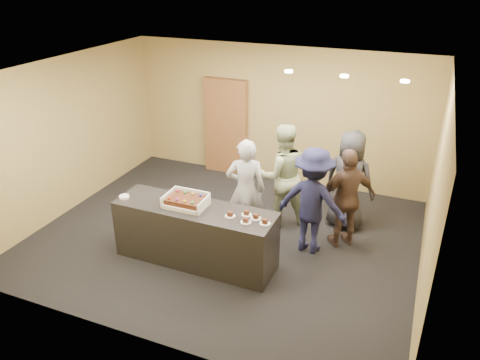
{
  "coord_description": "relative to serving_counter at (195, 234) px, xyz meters",
  "views": [
    {
      "loc": [
        2.72,
        -6.01,
        4.11
      ],
      "look_at": [
        0.25,
        0.0,
        1.06
      ],
      "focal_mm": 35.0,
      "sensor_mm": 36.0,
      "label": 1
    }
  ],
  "objects": [
    {
      "name": "storage_cabinet",
      "position": [
        -0.93,
        3.21,
        0.55
      ],
      "size": [
        0.91,
        0.15,
        1.99
      ],
      "primitive_type": "cube",
      "color": "brown",
      "rests_on": "floor"
    },
    {
      "name": "ceiling_spotlights",
      "position": [
        1.74,
        1.3,
        2.22
      ],
      "size": [
        1.72,
        0.12,
        0.03
      ],
      "color": "#FFEAC6",
      "rests_on": "ceiling"
    },
    {
      "name": "slice_c",
      "position": [
        0.84,
        -0.11,
        0.47
      ],
      "size": [
        0.15,
        0.15,
        0.07
      ],
      "color": "white",
      "rests_on": "serving_counter"
    },
    {
      "name": "sheet_cake",
      "position": [
        -0.13,
        0.0,
        0.55
      ],
      "size": [
        0.51,
        0.35,
        0.11
      ],
      "color": "black",
      "rests_on": "cake_box"
    },
    {
      "name": "slice_b",
      "position": [
        0.78,
        0.09,
        0.47
      ],
      "size": [
        0.15,
        0.15,
        0.07
      ],
      "color": "white",
      "rests_on": "serving_counter"
    },
    {
      "name": "plate_stack",
      "position": [
        -1.11,
        -0.13,
        0.47
      ],
      "size": [
        0.15,
        0.15,
        0.04
      ],
      "primitive_type": "cylinder",
      "color": "white",
      "rests_on": "serving_counter"
    },
    {
      "name": "cake_box",
      "position": [
        -0.13,
        0.02,
        0.49
      ],
      "size": [
        0.6,
        0.42,
        0.18
      ],
      "color": "white",
      "rests_on": "serving_counter"
    },
    {
      "name": "serving_counter",
      "position": [
        0.0,
        0.0,
        0.0
      ],
      "size": [
        2.41,
        0.72,
        0.9
      ],
      "primitive_type": "cube",
      "rotation": [
        0.0,
        0.0,
        -0.01
      ],
      "color": "black",
      "rests_on": "floor"
    },
    {
      "name": "person_sage_man",
      "position": [
        0.82,
        1.58,
        0.44
      ],
      "size": [
        1.09,
        1.04,
        1.78
      ],
      "primitive_type": "imported",
      "rotation": [
        0.0,
        0.0,
        3.73
      ],
      "color": "#A0AE81",
      "rests_on": "floor"
    },
    {
      "name": "person_brown_extra",
      "position": [
        1.95,
        1.3,
        0.36
      ],
      "size": [
        0.99,
        0.88,
        1.61
      ],
      "primitive_type": "imported",
      "rotation": [
        0.0,
        0.0,
        3.78
      ],
      "color": "#4E392F",
      "rests_on": "floor"
    },
    {
      "name": "person_server_grey",
      "position": [
        0.44,
        0.9,
        0.4
      ],
      "size": [
        0.71,
        0.58,
        1.7
      ],
      "primitive_type": "imported",
      "rotation": [
        0.0,
        0.0,
        3.45
      ],
      "color": "#ADADB3",
      "rests_on": "floor"
    },
    {
      "name": "slice_e",
      "position": [
        1.09,
        -0.04,
        0.47
      ],
      "size": [
        0.15,
        0.15,
        0.07
      ],
      "color": "white",
      "rests_on": "serving_counter"
    },
    {
      "name": "person_navy_man",
      "position": [
        1.5,
        0.95,
        0.39
      ],
      "size": [
        1.15,
        0.74,
        1.68
      ],
      "primitive_type": "imported",
      "rotation": [
        0.0,
        0.0,
        3.03
      ],
      "color": "#171839",
      "rests_on": "floor"
    },
    {
      "name": "slice_a",
      "position": [
        0.58,
        -0.03,
        0.47
      ],
      "size": [
        0.15,
        0.15,
        0.07
      ],
      "color": "white",
      "rests_on": "serving_counter"
    },
    {
      "name": "person_dark_suit",
      "position": [
        1.87,
        1.9,
        0.4
      ],
      "size": [
        0.91,
        0.68,
        1.69
      ],
      "primitive_type": "imported",
      "rotation": [
        0.0,
        0.0,
        2.96
      ],
      "color": "#2A2A2F",
      "rests_on": "floor"
    },
    {
      "name": "room",
      "position": [
        0.14,
        0.8,
        0.9
      ],
      "size": [
        6.04,
        6.0,
        2.7
      ],
      "color": "black",
      "rests_on": "ground"
    },
    {
      "name": "slice_d",
      "position": [
        0.93,
        0.04,
        0.47
      ],
      "size": [
        0.15,
        0.15,
        0.07
      ],
      "color": "white",
      "rests_on": "serving_counter"
    }
  ]
}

